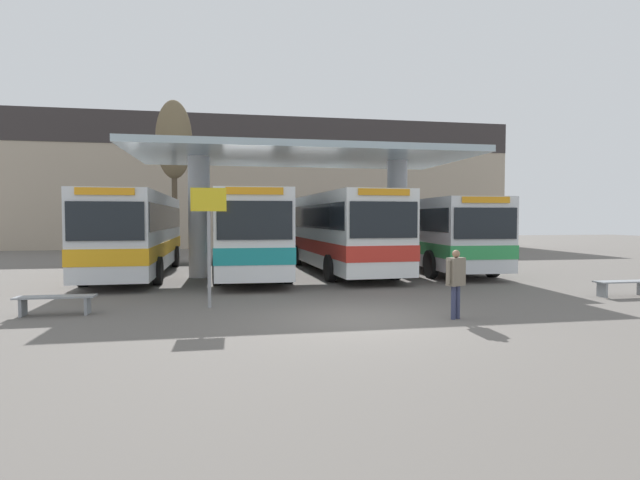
# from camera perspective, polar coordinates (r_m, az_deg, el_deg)

# --- Properties ---
(ground_plane) EXTENTS (100.00, 100.00, 0.00)m
(ground_plane) POSITION_cam_1_polar(r_m,az_deg,el_deg) (11.63, 4.52, -8.97)
(ground_plane) COLOR #605B56
(townhouse_backdrop) EXTENTS (40.00, 0.58, 10.15)m
(townhouse_backdrop) POSITION_cam_1_polar(r_m,az_deg,el_deg) (39.02, -6.19, 7.80)
(townhouse_backdrop) COLOR tan
(townhouse_backdrop) RESTS_ON ground_plane
(station_canopy) EXTENTS (13.09, 6.85, 4.95)m
(station_canopy) POSITION_cam_1_polar(r_m,az_deg,el_deg) (20.30, -2.11, 8.00)
(station_canopy) COLOR silver
(station_canopy) RESTS_ON ground_plane
(transit_bus_left_bay) EXTENTS (2.75, 11.34, 3.25)m
(transit_bus_left_bay) POSITION_cam_1_polar(r_m,az_deg,el_deg) (21.69, -20.13, 1.03)
(transit_bus_left_bay) COLOR silver
(transit_bus_left_bay) RESTS_ON ground_plane
(transit_bus_center_bay) EXTENTS (2.94, 12.20, 3.27)m
(transit_bus_center_bay) POSITION_cam_1_polar(r_m,az_deg,el_deg) (21.19, -7.94, 1.19)
(transit_bus_center_bay) COLOR silver
(transit_bus_center_bay) RESTS_ON ground_plane
(transit_bus_right_bay) EXTENTS (3.16, 11.37, 3.30)m
(transit_bus_right_bay) POSITION_cam_1_polar(r_m,az_deg,el_deg) (21.70, 2.10, 1.26)
(transit_bus_right_bay) COLOR white
(transit_bus_right_bay) RESTS_ON ground_plane
(transit_bus_far_right_bay) EXTENTS (3.10, 10.27, 3.09)m
(transit_bus_far_right_bay) POSITION_cam_1_polar(r_m,az_deg,el_deg) (22.94, 12.79, 1.03)
(transit_bus_far_right_bay) COLOR silver
(transit_bus_far_right_bay) RESTS_ON ground_plane
(waiting_bench_near_pillar) EXTENTS (1.78, 0.44, 0.46)m
(waiting_bench_near_pillar) POSITION_cam_1_polar(r_m,az_deg,el_deg) (13.52, -27.99, -6.15)
(waiting_bench_near_pillar) COLOR gray
(waiting_bench_near_pillar) RESTS_ON ground_plane
(waiting_bench_mid_platform) EXTENTS (1.72, 0.44, 0.46)m
(waiting_bench_mid_platform) POSITION_cam_1_polar(r_m,az_deg,el_deg) (17.26, 31.31, -4.40)
(waiting_bench_mid_platform) COLOR gray
(waiting_bench_mid_platform) RESTS_ON ground_plane
(info_sign_platform) EXTENTS (0.90, 0.09, 3.09)m
(info_sign_platform) POSITION_cam_1_polar(r_m,az_deg,el_deg) (13.11, -12.59, 1.95)
(info_sign_platform) COLOR gray
(info_sign_platform) RESTS_ON ground_plane
(pedestrian_waiting) EXTENTS (0.56, 0.38, 1.59)m
(pedestrian_waiting) POSITION_cam_1_polar(r_m,az_deg,el_deg) (11.85, 15.26, -4.09)
(pedestrian_waiting) COLOR #333856
(pedestrian_waiting) RESTS_ON ground_plane
(poplar_tree_behind_left) EXTENTS (2.17, 2.17, 9.49)m
(poplar_tree_behind_left) POSITION_cam_1_polar(r_m,az_deg,el_deg) (32.19, -16.36, 10.76)
(poplar_tree_behind_left) COLOR #473A2B
(poplar_tree_behind_left) RESTS_ON ground_plane
(parked_car_street) EXTENTS (4.41, 2.20, 1.97)m
(parked_car_street) POSITION_cam_1_polar(r_m,az_deg,el_deg) (35.92, 1.39, 0.36)
(parked_car_street) COLOR maroon
(parked_car_street) RESTS_ON ground_plane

